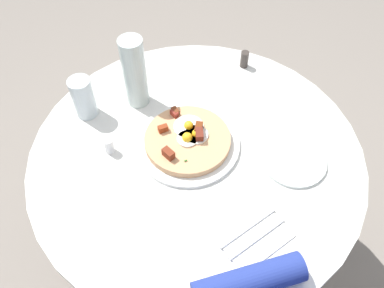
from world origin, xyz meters
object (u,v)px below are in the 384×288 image
object	(u,v)px
fork	(257,238)
pepper_shaker	(244,59)
water_bottle	(135,73)
salt_shaker	(109,146)
breakfast_pizza	(188,139)
dining_table	(196,183)
bread_plate	(294,160)
knife	(247,227)
water_glass	(83,98)
pizza_plate	(188,144)

from	to	relation	value
fork	pepper_shaker	world-z (taller)	pepper_shaker
water_bottle	salt_shaker	distance (m)	0.23
breakfast_pizza	salt_shaker	distance (m)	0.23
water_bottle	dining_table	bearing A→B (deg)	-48.90
breakfast_pizza	fork	distance (m)	0.35
breakfast_pizza	bread_plate	size ratio (longest dim) A/B	1.35
knife	pepper_shaker	xyz separation A→B (m)	(0.05, 0.62, 0.02)
bread_plate	water_bottle	distance (m)	0.54
fork	water_glass	xyz separation A→B (m)	(-0.48, 0.43, 0.06)
fork	dining_table	bearing A→B (deg)	82.52
dining_table	bread_plate	bearing A→B (deg)	-8.02
pizza_plate	bread_plate	size ratio (longest dim) A/B	1.65
fork	knife	size ratio (longest dim) A/B	1.00
water_bottle	pepper_shaker	size ratio (longest dim) A/B	4.04
water_glass	knife	bearing A→B (deg)	-41.12
knife	salt_shaker	bearing A→B (deg)	110.94
breakfast_pizza	salt_shaker	bearing A→B (deg)	-174.57
pizza_plate	breakfast_pizza	bearing A→B (deg)	80.12
bread_plate	water_bottle	world-z (taller)	water_bottle
bread_plate	salt_shaker	distance (m)	0.53
knife	water_bottle	xyz separation A→B (m)	(-0.31, 0.46, 0.11)
dining_table	breakfast_pizza	xyz separation A→B (m)	(-0.03, 0.03, 0.20)
water_bottle	pepper_shaker	distance (m)	0.40
breakfast_pizza	bread_plate	distance (m)	0.31
bread_plate	knife	size ratio (longest dim) A/B	1.04
fork	water_bottle	bearing A→B (deg)	88.85
dining_table	knife	world-z (taller)	knife
bread_plate	water_glass	distance (m)	0.65
breakfast_pizza	bread_plate	xyz separation A→B (m)	(0.30, -0.07, -0.02)
water_bottle	pepper_shaker	world-z (taller)	water_bottle
water_bottle	water_glass	bearing A→B (deg)	-161.89
salt_shaker	bread_plate	bearing A→B (deg)	-4.89
bread_plate	salt_shaker	world-z (taller)	salt_shaker
bread_plate	fork	xyz separation A→B (m)	(-0.13, -0.24, 0.00)
water_glass	pepper_shaker	distance (m)	0.56
dining_table	water_glass	size ratio (longest dim) A/B	7.16
pizza_plate	fork	world-z (taller)	pizza_plate
pizza_plate	water_bottle	distance (m)	0.27
water_glass	pepper_shaker	world-z (taller)	water_glass
bread_plate	knife	distance (m)	0.26
dining_table	pizza_plate	bearing A→B (deg)	135.01
breakfast_pizza	water_bottle	bearing A→B (deg)	130.91
dining_table	pizza_plate	xyz separation A→B (m)	(-0.03, 0.03, 0.18)
pizza_plate	bread_plate	world-z (taller)	pizza_plate
knife	breakfast_pizza	bearing A→B (deg)	83.40
dining_table	knife	size ratio (longest dim) A/B	5.41
fork	water_glass	bearing A→B (deg)	102.98
water_glass	water_bottle	size ratio (longest dim) A/B	0.57
pizza_plate	pepper_shaker	size ratio (longest dim) A/B	5.20
fork	pepper_shaker	bearing A→B (deg)	52.40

